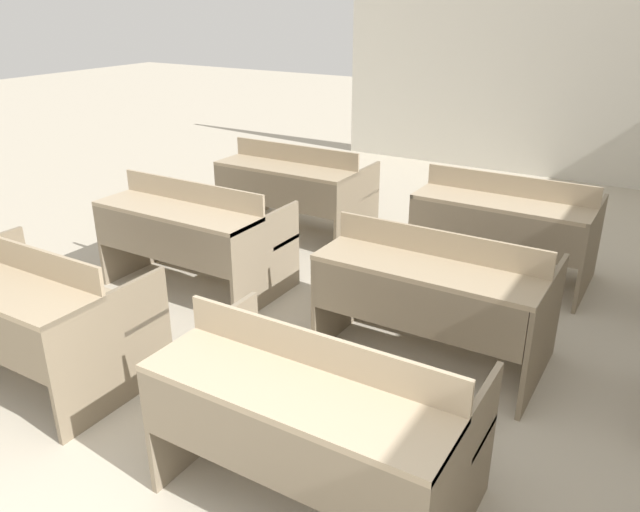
{
  "coord_description": "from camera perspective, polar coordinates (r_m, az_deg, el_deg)",
  "views": [
    {
      "loc": [
        1.15,
        -0.66,
        2.1
      ],
      "look_at": [
        -0.54,
        2.13,
        0.73
      ],
      "focal_mm": 35.0,
      "sensor_mm": 36.0,
      "label": 1
    }
  ],
  "objects": [
    {
      "name": "wall_back",
      "position": [
        8.02,
        23.81,
        16.47
      ],
      "size": [
        6.16,
        0.06,
        2.93
      ],
      "color": "beige",
      "rests_on": "ground_plane"
    },
    {
      "name": "bench_third_left",
      "position": [
        5.82,
        -2.32,
        6.42
      ],
      "size": [
        1.31,
        0.81,
        0.84
      ],
      "color": "#7B6B54",
      "rests_on": "ground_plane"
    },
    {
      "name": "bench_third_center",
      "position": [
        5.05,
        16.54,
        2.91
      ],
      "size": [
        1.31,
        0.81,
        0.84
      ],
      "color": "#81725B",
      "rests_on": "ground_plane"
    },
    {
      "name": "bench_second_left",
      "position": [
        4.78,
        -11.48,
        2.26
      ],
      "size": [
        1.31,
        0.81,
        0.84
      ],
      "color": "gray",
      "rests_on": "ground_plane"
    },
    {
      "name": "bench_front_left",
      "position": [
        3.93,
        -25.12,
        -4.14
      ],
      "size": [
        1.31,
        0.81,
        0.84
      ],
      "color": "#7B6C55",
      "rests_on": "ground_plane"
    },
    {
      "name": "bench_second_center",
      "position": [
        3.8,
        10.48,
        -3.16
      ],
      "size": [
        1.31,
        0.81,
        0.84
      ],
      "color": "#7B6C55",
      "rests_on": "ground_plane"
    },
    {
      "name": "bench_front_center",
      "position": [
        2.73,
        -0.43,
        -14.16
      ],
      "size": [
        1.31,
        0.81,
        0.84
      ],
      "color": "#83745D",
      "rests_on": "ground_plane"
    }
  ]
}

